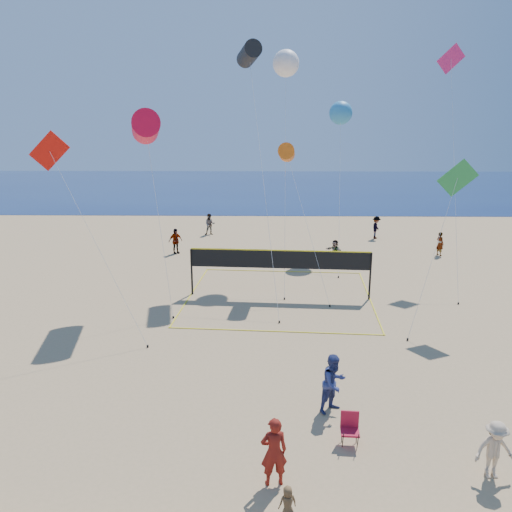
{
  "coord_description": "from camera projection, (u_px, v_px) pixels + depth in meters",
  "views": [
    {
      "loc": [
        -1.19,
        -11.72,
        8.66
      ],
      "look_at": [
        -1.45,
        2.0,
        5.07
      ],
      "focal_mm": 35.0,
      "sensor_mm": 36.0,
      "label": 1
    }
  ],
  "objects": [
    {
      "name": "kite_7",
      "position": [
        341.0,
        113.0,
        33.89
      ],
      "size": [
        1.62,
        8.07,
        10.29
      ],
      "rotation": [
        0.0,
        0.0,
        -0.02
      ],
      "color": "#2E87C4",
      "rests_on": "ground"
    },
    {
      "name": "bystander_b",
      "position": [
        495.0,
        450.0,
        12.51
      ],
      "size": [
        1.05,
        0.66,
        1.56
      ],
      "primitive_type": "imported",
      "rotation": [
        0.0,
        0.0,
        0.09
      ],
      "color": "tan",
      "rests_on": "ground"
    },
    {
      "name": "ocean",
      "position": [
        274.0,
        186.0,
        73.47
      ],
      "size": [
        140.0,
        50.0,
        0.03
      ],
      "primitive_type": "cube",
      "color": "navy",
      "rests_on": "ground"
    },
    {
      "name": "far_person_4",
      "position": [
        376.0,
        228.0,
        39.31
      ],
      "size": [
        1.08,
        1.31,
        1.77
      ],
      "primitive_type": "imported",
      "rotation": [
        0.0,
        0.0,
        1.13
      ],
      "color": "gray",
      "rests_on": "ground"
    },
    {
      "name": "kite_1",
      "position": [
        249.0,
        54.0,
        27.97
      ],
      "size": [
        2.43,
        10.14,
        13.22
      ],
      "rotation": [
        0.0,
        0.0,
        0.25
      ],
      "color": "black",
      "rests_on": "ground"
    },
    {
      "name": "kite_3",
      "position": [
        55.0,
        162.0,
        19.52
      ],
      "size": [
        4.58,
        1.46,
        8.5
      ],
      "rotation": [
        0.0,
        0.0,
        0.29
      ],
      "color": "red",
      "rests_on": "ground"
    },
    {
      "name": "kite_5",
      "position": [
        451.0,
        72.0,
        29.16
      ],
      "size": [
        2.16,
        8.11,
        13.37
      ],
      "rotation": [
        0.0,
        0.0,
        0.31
      ],
      "color": "#D4246B",
      "rests_on": "ground"
    },
    {
      "name": "kite_0",
      "position": [
        146.0,
        127.0,
        23.56
      ],
      "size": [
        2.48,
        4.35,
        9.44
      ],
      "rotation": [
        0.0,
        0.0,
        0.25
      ],
      "color": "red",
      "rests_on": "ground"
    },
    {
      "name": "toddler",
      "position": [
        288.0,
        504.0,
        10.43
      ],
      "size": [
        0.44,
        0.34,
        0.8
      ],
      "primitive_type": "imported",
      "rotation": [
        0.0,
        0.0,
        3.39
      ],
      "color": "brown",
      "rests_on": "seawall"
    },
    {
      "name": "woman",
      "position": [
        274.0,
        452.0,
        12.22
      ],
      "size": [
        0.74,
        0.55,
        1.84
      ],
      "primitive_type": "imported",
      "rotation": [
        0.0,
        0.0,
        3.32
      ],
      "color": "maroon",
      "rests_on": "ground"
    },
    {
      "name": "kite_4",
      "position": [
        456.0,
        185.0,
        21.94
      ],
      "size": [
        3.43,
        3.27,
        7.29
      ],
      "rotation": [
        0.0,
        0.0,
        -0.06
      ],
      "color": "#278D3F",
      "rests_on": "ground"
    },
    {
      "name": "ground",
      "position": [
        308.0,
        456.0,
        13.51
      ],
      "size": [
        120.0,
        120.0,
        0.0
      ],
      "primitive_type": "plane",
      "color": "tan",
      "rests_on": "ground"
    },
    {
      "name": "kite_2",
      "position": [
        287.0,
        153.0,
        26.66
      ],
      "size": [
        2.63,
        5.08,
        7.84
      ],
      "rotation": [
        0.0,
        0.0,
        -0.07
      ],
      "color": "orange",
      "rests_on": "ground"
    },
    {
      "name": "far_person_2",
      "position": [
        440.0,
        244.0,
        34.17
      ],
      "size": [
        0.62,
        0.71,
        1.64
      ],
      "primitive_type": "imported",
      "rotation": [
        0.0,
        0.0,
        2.03
      ],
      "color": "gray",
      "rests_on": "ground"
    },
    {
      "name": "bystander_a",
      "position": [
        334.0,
        383.0,
        15.42
      ],
      "size": [
        1.16,
        1.13,
        1.89
      ],
      "primitive_type": "imported",
      "rotation": [
        0.0,
        0.0,
        0.67
      ],
      "color": "navy",
      "rests_on": "ground"
    },
    {
      "name": "far_person_0",
      "position": [
        175.0,
        241.0,
        34.68
      ],
      "size": [
        1.08,
        0.98,
        1.77
      ],
      "primitive_type": "imported",
      "rotation": [
        0.0,
        0.0,
        0.67
      ],
      "color": "gray",
      "rests_on": "ground"
    },
    {
      "name": "camp_chair",
      "position": [
        350.0,
        426.0,
        13.91
      ],
      "size": [
        0.54,
        0.66,
        1.05
      ],
      "rotation": [
        0.0,
        0.0,
        -0.07
      ],
      "color": "#AB132C",
      "rests_on": "ground"
    },
    {
      "name": "volleyball_net",
      "position": [
        280.0,
        265.0,
        25.65
      ],
      "size": [
        10.04,
        9.9,
        2.52
      ],
      "rotation": [
        0.0,
        0.0,
        -0.07
      ],
      "color": "black",
      "rests_on": "ground"
    },
    {
      "name": "kite_6",
      "position": [
        286.0,
        63.0,
        29.97
      ],
      "size": [
        1.66,
        8.57,
        13.09
      ],
      "rotation": [
        0.0,
        0.0,
        0.04
      ],
      "color": "white",
      "rests_on": "ground"
    },
    {
      "name": "far_person_1",
      "position": [
        335.0,
        251.0,
        32.55
      ],
      "size": [
        1.2,
        1.33,
        1.47
      ],
      "primitive_type": "imported",
      "rotation": [
        0.0,
        0.0,
        -0.89
      ],
      "color": "gray",
      "rests_on": "ground"
    },
    {
      "name": "far_person_3",
      "position": [
        210.0,
        224.0,
        40.71
      ],
      "size": [
        0.88,
        0.71,
        1.72
      ],
      "primitive_type": "imported",
      "rotation": [
        0.0,
        0.0,
        0.07
      ],
      "color": "gray",
      "rests_on": "ground"
    }
  ]
}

